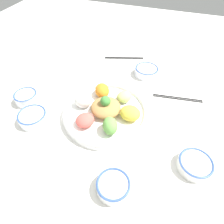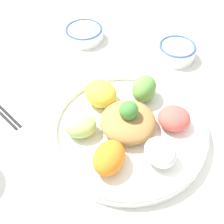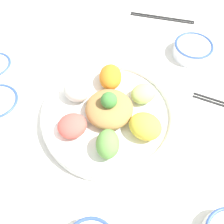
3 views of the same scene
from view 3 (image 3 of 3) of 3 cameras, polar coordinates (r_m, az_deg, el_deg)
ground_plane at (r=0.65m, az=3.06°, el=-0.89°), size 2.40×2.40×0.00m
salad_platter at (r=0.63m, az=-0.54°, el=-0.15°), size 0.33×0.33×0.10m
rice_bowl_plain at (r=0.81m, az=17.17°, el=12.97°), size 0.11×0.11×0.04m
chopsticks_pair_near at (r=0.93m, az=10.85°, el=19.58°), size 0.08×0.20×0.01m
serving_spoon_main at (r=0.61m, az=-22.95°, el=-18.26°), size 0.10×0.11×0.01m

